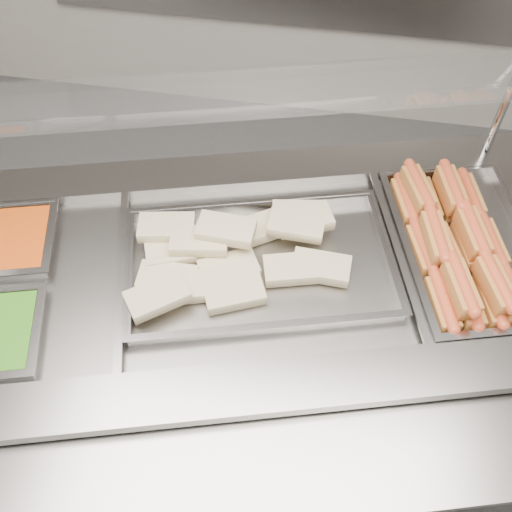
% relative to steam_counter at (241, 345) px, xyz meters
% --- Properties ---
extents(steam_counter, '(2.26, 1.45, 1.00)m').
position_rel_steam_counter_xyz_m(steam_counter, '(0.00, 0.00, 0.00)').
color(steam_counter, slate).
rests_on(steam_counter, ground).
extents(tray_rail, '(2.00, 0.92, 0.06)m').
position_rel_steam_counter_xyz_m(tray_rail, '(0.15, -0.55, 0.45)').
color(tray_rail, gray).
rests_on(tray_rail, steam_counter).
extents(sneeze_guard, '(1.85, 0.81, 0.49)m').
position_rel_steam_counter_xyz_m(sneeze_guard, '(-0.07, 0.23, 0.91)').
color(sneeze_guard, silver).
rests_on(sneeze_guard, steam_counter).
extents(pan_hotdogs, '(0.53, 0.69, 0.11)m').
position_rel_steam_counter_xyz_m(pan_hotdogs, '(0.67, 0.19, 0.45)').
color(pan_hotdogs, gray).
rests_on(pan_hotdogs, steam_counter).
extents(pan_wraps, '(0.85, 0.63, 0.08)m').
position_rel_steam_counter_xyz_m(pan_wraps, '(0.06, 0.02, 0.47)').
color(pan_wraps, gray).
rests_on(pan_wraps, steam_counter).
extents(hotdogs_in_buns, '(0.47, 0.62, 0.13)m').
position_rel_steam_counter_xyz_m(hotdogs_in_buns, '(0.64, 0.17, 0.51)').
color(hotdogs_in_buns, '#97601F').
rests_on(hotdogs_in_buns, pan_hotdogs).
extents(tortilla_wraps, '(0.65, 0.51, 0.10)m').
position_rel_steam_counter_xyz_m(tortilla_wraps, '(-0.01, 0.03, 0.51)').
color(tortilla_wraps, tan).
rests_on(tortilla_wraps, pan_wraps).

